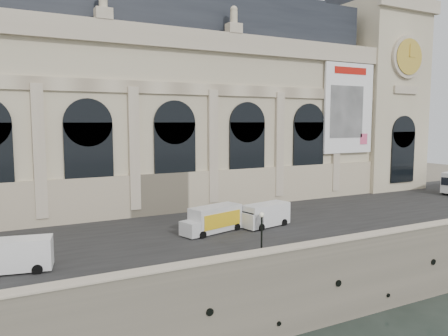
% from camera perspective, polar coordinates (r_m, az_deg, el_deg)
% --- Properties ---
extents(ground, '(260.00, 260.00, 0.00)m').
position_cam_1_polar(ground, '(39.29, 12.23, -19.88)').
color(ground, black).
rests_on(ground, ground).
extents(quay, '(160.00, 70.00, 6.00)m').
position_cam_1_polar(quay, '(67.52, -7.19, -6.01)').
color(quay, gray).
rests_on(quay, ground).
extents(street, '(160.00, 24.00, 0.06)m').
position_cam_1_polar(street, '(48.19, 1.60, -7.20)').
color(street, '#2D2D2D').
rests_on(street, quay).
extents(parapet, '(160.00, 1.40, 1.21)m').
position_cam_1_polar(parapet, '(37.32, 11.87, -10.38)').
color(parapet, gray).
rests_on(parapet, quay).
extents(museum, '(69.00, 18.70, 29.10)m').
position_cam_1_polar(museum, '(60.26, -11.40, 8.47)').
color(museum, beige).
rests_on(museum, quay).
extents(clock_pavilion, '(13.00, 14.72, 36.70)m').
position_cam_1_polar(clock_pavilion, '(79.29, 18.69, 10.36)').
color(clock_pavilion, beige).
rests_on(clock_pavilion, quay).
extents(van_b, '(5.92, 3.17, 2.50)m').
position_cam_1_polar(van_b, '(36.39, -26.37, -10.25)').
color(van_b, white).
rests_on(van_b, quay).
extents(van_c, '(5.86, 3.21, 2.47)m').
position_cam_1_polar(van_c, '(46.41, 5.21, -6.18)').
color(van_c, silver).
rests_on(van_c, quay).
extents(box_truck, '(6.93, 3.81, 2.67)m').
position_cam_1_polar(box_truck, '(43.92, -1.49, -6.76)').
color(box_truck, silver).
rests_on(box_truck, quay).
extents(lamp_right, '(0.39, 0.39, 3.85)m').
position_cam_1_polar(lamp_right, '(35.81, 4.94, -8.82)').
color(lamp_right, black).
rests_on(lamp_right, quay).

